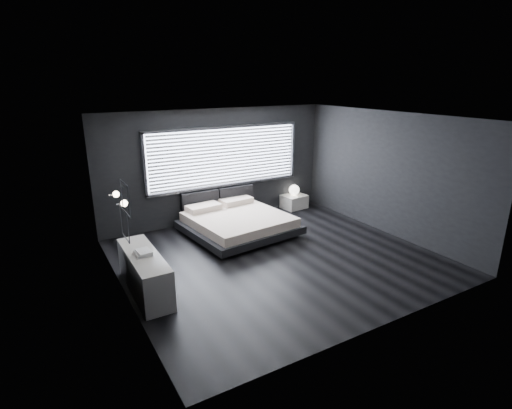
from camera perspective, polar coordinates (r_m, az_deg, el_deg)
room at (r=7.72m, az=3.18°, el=1.89°), size 6.04×6.00×2.80m
window at (r=10.05m, az=-4.35°, el=6.80°), size 4.14×0.09×1.52m
headboard at (r=10.14m, az=-5.38°, el=0.82°), size 1.96×0.16×0.52m
sconce_near at (r=6.63m, az=-18.34°, el=0.16°), size 0.18×0.11×0.11m
sconce_far at (r=7.20m, az=-19.39°, el=1.39°), size 0.18×0.11×0.11m
wall_art_upper at (r=5.98m, az=-18.17°, el=0.82°), size 0.01×0.48×0.48m
wall_art_lower at (r=6.36m, az=-18.27°, el=-2.68°), size 0.01×0.48×0.48m
bed at (r=9.34m, az=-2.63°, el=-2.53°), size 2.50×2.41×0.59m
nightstand at (r=11.23m, az=5.45°, el=0.44°), size 0.69×0.60×0.37m
orb_lamp at (r=11.16m, az=5.47°, el=2.09°), size 0.29×0.29×0.29m
dresser at (r=7.08m, az=-15.60°, el=-9.39°), size 0.50×1.75×0.70m
book_stack at (r=6.91m, az=-15.79°, el=-6.58°), size 0.26×0.34×0.07m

